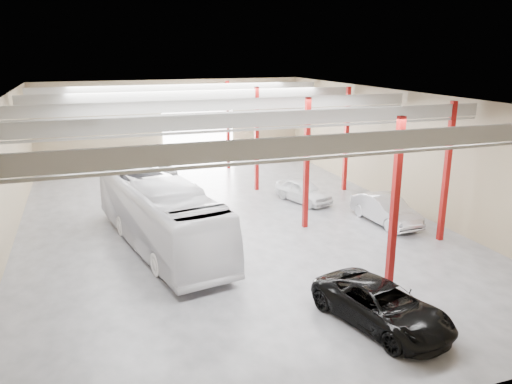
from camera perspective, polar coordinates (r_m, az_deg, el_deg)
depot_shell at (r=27.23m, az=-3.41°, el=6.74°), size 22.12×32.12×7.06m
coach_bus at (r=24.66m, az=-11.02°, el=-2.36°), size 5.04×12.51×3.40m
black_sedan at (r=18.35m, az=14.19°, el=-12.44°), size 3.69×5.75×1.47m
car_row_a at (r=24.52m, az=-5.82°, el=-4.59°), size 2.34×4.60×1.50m
car_row_b at (r=29.32m, az=-8.21°, el=-1.02°), size 2.81×5.39×1.69m
car_row_c at (r=38.71m, az=-11.04°, el=2.82°), size 2.27×5.13×1.46m
car_right_near at (r=28.62m, az=14.59°, el=-1.95°), size 1.93×4.82×1.56m
car_right_far at (r=31.73m, az=5.42°, el=0.13°), size 2.86×4.50×1.43m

